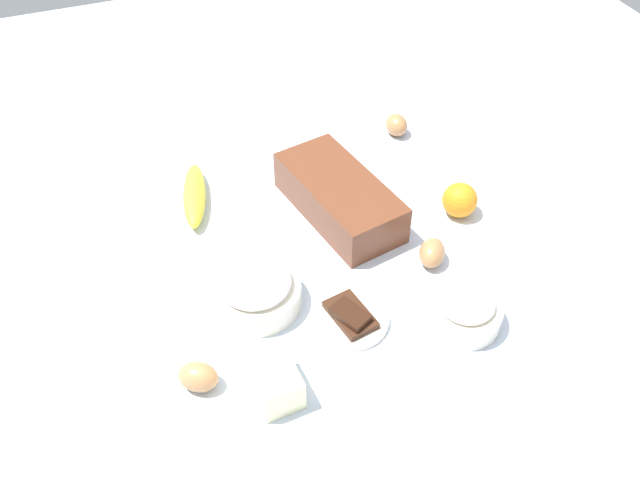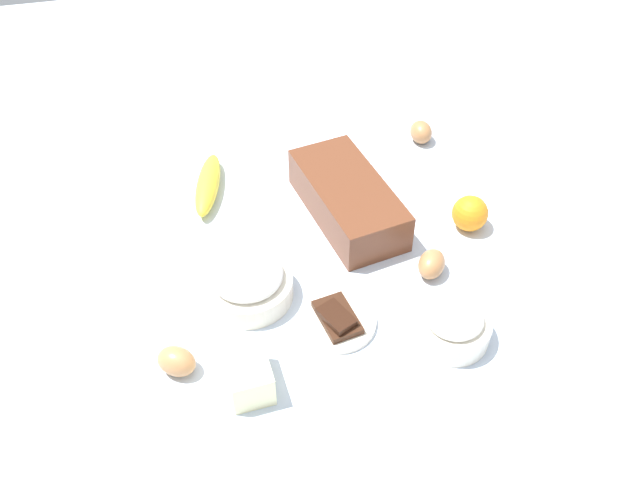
% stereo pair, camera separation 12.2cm
% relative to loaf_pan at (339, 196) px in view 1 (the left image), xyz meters
% --- Properties ---
extents(ground_plane, '(2.40, 2.40, 0.02)m').
position_rel_loaf_pan_xyz_m(ground_plane, '(0.10, -0.08, -0.05)').
color(ground_plane, silver).
extents(loaf_pan, '(0.30, 0.18, 0.08)m').
position_rel_loaf_pan_xyz_m(loaf_pan, '(0.00, 0.00, 0.00)').
color(loaf_pan, brown).
rests_on(loaf_pan, ground_plane).
extents(flour_bowl, '(0.12, 0.12, 0.07)m').
position_rel_loaf_pan_xyz_m(flour_bowl, '(0.33, 0.09, -0.01)').
color(flour_bowl, silver).
rests_on(flour_bowl, ground_plane).
extents(sugar_bowl, '(0.15, 0.15, 0.07)m').
position_rel_loaf_pan_xyz_m(sugar_bowl, '(0.16, -0.22, -0.01)').
color(sugar_bowl, silver).
rests_on(sugar_bowl, ground_plane).
extents(banana, '(0.20, 0.09, 0.04)m').
position_rel_loaf_pan_xyz_m(banana, '(-0.13, -0.26, -0.02)').
color(banana, yellow).
rests_on(banana, ground_plane).
extents(orange_fruit, '(0.07, 0.07, 0.07)m').
position_rel_loaf_pan_xyz_m(orange_fruit, '(0.09, 0.22, -0.01)').
color(orange_fruit, orange).
rests_on(orange_fruit, ground_plane).
extents(butter_block, '(0.09, 0.07, 0.06)m').
position_rel_loaf_pan_xyz_m(butter_block, '(0.35, -0.25, -0.01)').
color(butter_block, '#F4EDB2').
rests_on(butter_block, ground_plane).
extents(egg_near_butter, '(0.08, 0.07, 0.05)m').
position_rel_loaf_pan_xyz_m(egg_near_butter, '(0.18, 0.11, -0.02)').
color(egg_near_butter, '#AE7547').
rests_on(egg_near_butter, ground_plane).
extents(egg_beside_bowl, '(0.06, 0.05, 0.05)m').
position_rel_loaf_pan_xyz_m(egg_beside_bowl, '(-0.20, 0.22, -0.02)').
color(egg_beside_bowl, '#AA7245').
rests_on(egg_beside_bowl, ground_plane).
extents(egg_loose, '(0.07, 0.08, 0.05)m').
position_rel_loaf_pan_xyz_m(egg_loose, '(0.29, -0.35, -0.02)').
color(egg_loose, '#BA7E4C').
rests_on(egg_loose, ground_plane).
extents(chocolate_plate, '(0.13, 0.13, 0.03)m').
position_rel_loaf_pan_xyz_m(chocolate_plate, '(0.26, -0.09, -0.03)').
color(chocolate_plate, silver).
rests_on(chocolate_plate, ground_plane).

